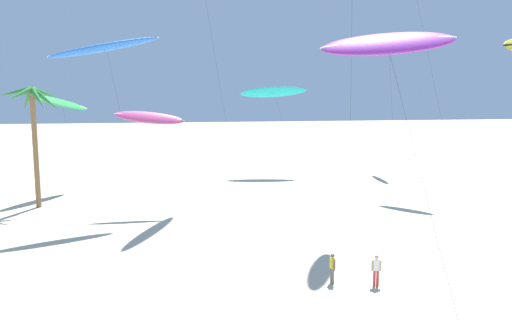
{
  "coord_description": "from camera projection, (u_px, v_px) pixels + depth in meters",
  "views": [
    {
      "loc": [
        -1.72,
        1.74,
        10.12
      ],
      "look_at": [
        1.29,
        22.27,
        7.14
      ],
      "focal_mm": 35.72,
      "sensor_mm": 36.0,
      "label": 1
    }
  ],
  "objects": [
    {
      "name": "flying_kite_5",
      "position": [
        149.0,
        118.0,
        41.05
      ],
      "size": [
        6.19,
        8.29,
        8.54
      ],
      "color": "#EA5193",
      "rests_on": "ground"
    },
    {
      "name": "person_foreground_walker",
      "position": [
        376.0,
        269.0,
        25.96
      ],
      "size": [
        0.5,
        0.26,
        1.66
      ],
      "color": "red",
      "rests_on": "ground"
    },
    {
      "name": "flying_kite_0",
      "position": [
        61.0,
        103.0,
        47.95
      ],
      "size": [
        5.58,
        8.75,
        9.86
      ],
      "color": "green",
      "rests_on": "ground"
    },
    {
      "name": "palm_tree_4",
      "position": [
        33.0,
        111.0,
        42.12
      ],
      "size": [
        4.89,
        4.83,
        10.25
      ],
      "color": "olive",
      "rests_on": "ground"
    },
    {
      "name": "flying_kite_1",
      "position": [
        107.0,
        47.0,
        38.03
      ],
      "size": [
        8.03,
        5.26,
        14.41
      ],
      "color": "blue",
      "rests_on": "ground"
    },
    {
      "name": "person_near_left",
      "position": [
        332.0,
        267.0,
        26.34
      ],
      "size": [
        0.25,
        0.5,
        1.6
      ],
      "color": "slate",
      "rests_on": "ground"
    },
    {
      "name": "flying_kite_2",
      "position": [
        273.0,
        92.0,
        58.87
      ],
      "size": [
        7.81,
        8.95,
        10.45
      ],
      "color": "#19B2B7",
      "rests_on": "ground"
    },
    {
      "name": "flying_kite_3",
      "position": [
        388.0,
        44.0,
        22.92
      ],
      "size": [
        6.13,
        10.52,
        12.96
      ],
      "color": "purple",
      "rests_on": "ground"
    },
    {
      "name": "flying_kite_9",
      "position": [
        389.0,
        39.0,
        61.63
      ],
      "size": [
        2.93,
        11.37,
        16.26
      ],
      "color": "green",
      "rests_on": "ground"
    }
  ]
}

